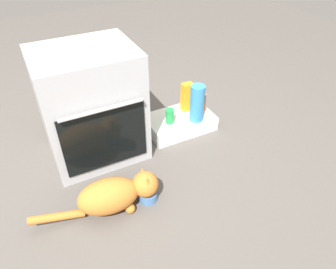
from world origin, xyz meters
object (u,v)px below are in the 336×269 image
object	(u,v)px
oven	(91,106)
water_bottle	(197,103)
food_bowl	(148,195)
cat	(115,194)
pantry_cabinet	(180,122)
sauce_jar	(201,102)
juice_carton	(187,97)
soda_can	(170,116)

from	to	relation	value
oven	water_bottle	bearing A→B (deg)	-8.94
food_bowl	cat	size ratio (longest dim) A/B	0.16
pantry_cabinet	cat	distance (m)	0.93
sauce_jar	juice_carton	bearing A→B (deg)	157.93
sauce_jar	juice_carton	size ratio (longest dim) A/B	0.58
food_bowl	soda_can	distance (m)	0.70
water_bottle	juice_carton	distance (m)	0.16
pantry_cabinet	soda_can	xyz separation A→B (m)	(-0.11, -0.04, 0.12)
cat	sauce_jar	xyz separation A→B (m)	(0.95, 0.57, 0.06)
oven	pantry_cabinet	size ratio (longest dim) A/B	1.49
food_bowl	sauce_jar	world-z (taller)	sauce_jar
food_bowl	pantry_cabinet	bearing A→B (deg)	46.63
sauce_jar	cat	bearing A→B (deg)	-148.96
sauce_jar	soda_can	bearing A→B (deg)	-169.66
soda_can	water_bottle	bearing A→B (deg)	-16.01
oven	sauce_jar	xyz separation A→B (m)	(0.88, -0.00, -0.21)
soda_can	sauce_jar	size ratio (longest dim) A/B	0.86
water_bottle	sauce_jar	bearing A→B (deg)	46.02
food_bowl	cat	distance (m)	0.22
water_bottle	juice_carton	size ratio (longest dim) A/B	1.25
cat	water_bottle	distance (m)	0.96
water_bottle	soda_can	bearing A→B (deg)	163.99
oven	water_bottle	distance (m)	0.79
cat	soda_can	size ratio (longest dim) A/B	6.45
sauce_jar	water_bottle	xyz separation A→B (m)	(-0.11, -0.12, 0.08)
juice_carton	cat	bearing A→B (deg)	-143.80
juice_carton	pantry_cabinet	bearing A→B (deg)	-147.34
pantry_cabinet	cat	size ratio (longest dim) A/B	0.69
oven	food_bowl	xyz separation A→B (m)	(0.13, -0.60, -0.36)
pantry_cabinet	sauce_jar	world-z (taller)	sauce_jar
food_bowl	soda_can	size ratio (longest dim) A/B	1.00
oven	food_bowl	distance (m)	0.71
cat	soda_can	xyz separation A→B (m)	(0.63, 0.51, 0.05)
pantry_cabinet	juice_carton	distance (m)	0.21
pantry_cabinet	soda_can	world-z (taller)	soda_can
sauce_jar	food_bowl	bearing A→B (deg)	-141.63
pantry_cabinet	cat	bearing A→B (deg)	-143.35
sauce_jar	juice_carton	world-z (taller)	juice_carton
pantry_cabinet	juice_carton	size ratio (longest dim) A/B	2.22
soda_can	sauce_jar	bearing A→B (deg)	10.34
water_bottle	oven	bearing A→B (deg)	171.06
pantry_cabinet	sauce_jar	distance (m)	0.24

